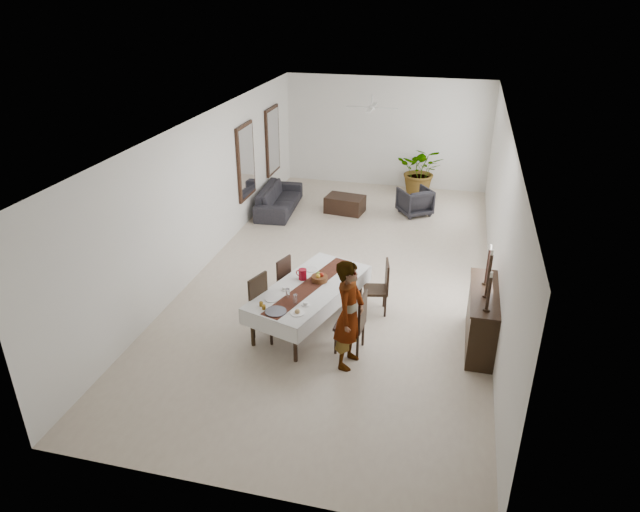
# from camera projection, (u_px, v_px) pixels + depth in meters

# --- Properties ---
(floor) EXTENTS (6.00, 12.00, 0.00)m
(floor) POSITION_uv_depth(u_px,v_px,m) (344.00, 272.00, 12.18)
(floor) COLOR beige
(floor) RESTS_ON ground
(ceiling) EXTENTS (6.00, 12.00, 0.02)m
(ceiling) POSITION_uv_depth(u_px,v_px,m) (347.00, 122.00, 10.79)
(ceiling) COLOR white
(ceiling) RESTS_ON wall_back
(wall_back) EXTENTS (6.00, 0.02, 3.20)m
(wall_back) POSITION_uv_depth(u_px,v_px,m) (386.00, 133.00, 16.73)
(wall_back) COLOR white
(wall_back) RESTS_ON floor
(wall_front) EXTENTS (6.00, 0.02, 3.20)m
(wall_front) POSITION_uv_depth(u_px,v_px,m) (235.00, 387.00, 6.24)
(wall_front) COLOR white
(wall_front) RESTS_ON floor
(wall_left) EXTENTS (0.02, 12.00, 3.20)m
(wall_left) POSITION_uv_depth(u_px,v_px,m) (207.00, 190.00, 12.13)
(wall_left) COLOR white
(wall_left) RESTS_ON floor
(wall_right) EXTENTS (0.02, 12.00, 3.20)m
(wall_right) POSITION_uv_depth(u_px,v_px,m) (500.00, 215.00, 10.83)
(wall_right) COLOR white
(wall_right) RESTS_ON floor
(dining_table_top) EXTENTS (1.66, 2.55, 0.05)m
(dining_table_top) POSITION_uv_depth(u_px,v_px,m) (310.00, 288.00, 10.09)
(dining_table_top) COLOR black
(dining_table_top) RESTS_ON table_leg_fl
(table_leg_fl) EXTENTS (0.09, 0.09, 0.69)m
(table_leg_fl) POSITION_uv_depth(u_px,v_px,m) (252.00, 328.00, 9.59)
(table_leg_fl) COLOR black
(table_leg_fl) RESTS_ON floor
(table_leg_fr) EXTENTS (0.09, 0.09, 0.69)m
(table_leg_fr) POSITION_uv_depth(u_px,v_px,m) (295.00, 343.00, 9.18)
(table_leg_fr) COLOR black
(table_leg_fr) RESTS_ON floor
(table_leg_bl) EXTENTS (0.09, 0.09, 0.69)m
(table_leg_bl) POSITION_uv_depth(u_px,v_px,m) (322.00, 275.00, 11.32)
(table_leg_bl) COLOR black
(table_leg_bl) RESTS_ON floor
(table_leg_br) EXTENTS (0.09, 0.09, 0.69)m
(table_leg_br) POSITION_uv_depth(u_px,v_px,m) (361.00, 286.00, 10.91)
(table_leg_br) COLOR black
(table_leg_br) RESTS_ON floor
(tablecloth_top) EXTENTS (1.88, 2.78, 0.01)m
(tablecloth_top) POSITION_uv_depth(u_px,v_px,m) (310.00, 286.00, 10.07)
(tablecloth_top) COLOR silver
(tablecloth_top) RESTS_ON dining_table_top
(tablecloth_drape_left) EXTENTS (0.78, 2.43, 0.30)m
(tablecloth_drape_left) POSITION_uv_depth(u_px,v_px,m) (283.00, 285.00, 10.41)
(tablecloth_drape_left) COLOR silver
(tablecloth_drape_left) RESTS_ON dining_table_top
(tablecloth_drape_right) EXTENTS (0.78, 2.43, 0.30)m
(tablecloth_drape_right) POSITION_uv_depth(u_px,v_px,m) (338.00, 302.00, 9.86)
(tablecloth_drape_right) COLOR silver
(tablecloth_drape_right) RESTS_ON dining_table_top
(tablecloth_drape_near) EXTENTS (1.11, 0.36, 0.30)m
(tablecloth_drape_near) POSITION_uv_depth(u_px,v_px,m) (268.00, 326.00, 9.16)
(tablecloth_drape_near) COLOR white
(tablecloth_drape_near) RESTS_ON dining_table_top
(tablecloth_drape_far) EXTENTS (1.11, 0.36, 0.30)m
(tablecloth_drape_far) POSITION_uv_depth(u_px,v_px,m) (345.00, 266.00, 11.11)
(tablecloth_drape_far) COLOR silver
(tablecloth_drape_far) RESTS_ON dining_table_top
(table_runner) EXTENTS (1.08, 2.45, 0.00)m
(table_runner) POSITION_uv_depth(u_px,v_px,m) (310.00, 286.00, 10.07)
(table_runner) COLOR #542518
(table_runner) RESTS_ON tablecloth_top
(red_pitcher) EXTENTS (0.19, 0.19, 0.20)m
(red_pitcher) POSITION_uv_depth(u_px,v_px,m) (303.00, 274.00, 10.26)
(red_pitcher) COLOR maroon
(red_pitcher) RESTS_ON tablecloth_top
(pitcher_handle) EXTENTS (0.12, 0.05, 0.12)m
(pitcher_handle) POSITION_uv_depth(u_px,v_px,m) (299.00, 273.00, 10.30)
(pitcher_handle) COLOR maroon
(pitcher_handle) RESTS_ON red_pitcher
(wine_glass_near) EXTENTS (0.07, 0.07, 0.17)m
(wine_glass_near) POSITION_uv_depth(u_px,v_px,m) (295.00, 299.00, 9.49)
(wine_glass_near) COLOR white
(wine_glass_near) RESTS_ON tablecloth_top
(wine_glass_mid) EXTENTS (0.07, 0.07, 0.17)m
(wine_glass_mid) POSITION_uv_depth(u_px,v_px,m) (288.00, 293.00, 9.67)
(wine_glass_mid) COLOR white
(wine_glass_mid) RESTS_ON tablecloth_top
(teacup_right) EXTENTS (0.09, 0.09, 0.06)m
(teacup_right) POSITION_uv_depth(u_px,v_px,m) (306.00, 303.00, 9.47)
(teacup_right) COLOR white
(teacup_right) RESTS_ON saucer_right
(saucer_right) EXTENTS (0.15, 0.15, 0.01)m
(saucer_right) POSITION_uv_depth(u_px,v_px,m) (306.00, 305.00, 9.48)
(saucer_right) COLOR silver
(saucer_right) RESTS_ON tablecloth_top
(teacup_left) EXTENTS (0.09, 0.09, 0.06)m
(teacup_left) POSITION_uv_depth(u_px,v_px,m) (285.00, 288.00, 9.93)
(teacup_left) COLOR white
(teacup_left) RESTS_ON saucer_left
(saucer_left) EXTENTS (0.15, 0.15, 0.01)m
(saucer_left) POSITION_uv_depth(u_px,v_px,m) (285.00, 289.00, 9.94)
(saucer_left) COLOR white
(saucer_left) RESTS_ON tablecloth_top
(plate_near_right) EXTENTS (0.24, 0.24, 0.01)m
(plate_near_right) POSITION_uv_depth(u_px,v_px,m) (297.00, 313.00, 9.23)
(plate_near_right) COLOR white
(plate_near_right) RESTS_ON tablecloth_top
(bread_near_right) EXTENTS (0.09, 0.09, 0.09)m
(bread_near_right) POSITION_uv_depth(u_px,v_px,m) (297.00, 312.00, 9.22)
(bread_near_right) COLOR tan
(bread_near_right) RESTS_ON plate_near_right
(plate_near_left) EXTENTS (0.24, 0.24, 0.01)m
(plate_near_left) POSITION_uv_depth(u_px,v_px,m) (272.00, 299.00, 9.64)
(plate_near_left) COLOR white
(plate_near_left) RESTS_ON tablecloth_top
(plate_far_left) EXTENTS (0.24, 0.24, 0.01)m
(plate_far_left) POSITION_uv_depth(u_px,v_px,m) (311.00, 269.00, 10.63)
(plate_far_left) COLOR silver
(plate_far_left) RESTS_ON tablecloth_top
(serving_tray) EXTENTS (0.36, 0.36, 0.02)m
(serving_tray) POSITION_uv_depth(u_px,v_px,m) (276.00, 311.00, 9.27)
(serving_tray) COLOR #404045
(serving_tray) RESTS_ON tablecloth_top
(jam_jar_a) EXTENTS (0.06, 0.06, 0.07)m
(jam_jar_a) POSITION_uv_depth(u_px,v_px,m) (264.00, 307.00, 9.34)
(jam_jar_a) COLOR #966615
(jam_jar_a) RESTS_ON tablecloth_top
(jam_jar_b) EXTENTS (0.06, 0.06, 0.07)m
(jam_jar_b) POSITION_uv_depth(u_px,v_px,m) (261.00, 304.00, 9.43)
(jam_jar_b) COLOR brown
(jam_jar_b) RESTS_ON tablecloth_top
(fruit_basket) EXTENTS (0.30, 0.30, 0.10)m
(fruit_basket) POSITION_uv_depth(u_px,v_px,m) (319.00, 279.00, 10.22)
(fruit_basket) COLOR brown
(fruit_basket) RESTS_ON tablecloth_top
(fruit_red) EXTENTS (0.09, 0.09, 0.09)m
(fruit_red) POSITION_uv_depth(u_px,v_px,m) (321.00, 275.00, 10.19)
(fruit_red) COLOR maroon
(fruit_red) RESTS_ON fruit_basket
(fruit_green) EXTENTS (0.08, 0.08, 0.08)m
(fruit_green) POSITION_uv_depth(u_px,v_px,m) (318.00, 274.00, 10.23)
(fruit_green) COLOR olive
(fruit_green) RESTS_ON fruit_basket
(fruit_yellow) EXTENTS (0.08, 0.08, 0.08)m
(fruit_yellow) POSITION_uv_depth(u_px,v_px,m) (318.00, 276.00, 10.15)
(fruit_yellow) COLOR gold
(fruit_yellow) RESTS_ON fruit_basket
(chair_right_near_seat) EXTENTS (0.49, 0.49, 0.05)m
(chair_right_near_seat) POSITION_uv_depth(u_px,v_px,m) (350.00, 325.00, 9.42)
(chair_right_near_seat) COLOR black
(chair_right_near_seat) RESTS_ON chair_right_near_leg_fl
(chair_right_near_leg_fl) EXTENTS (0.05, 0.05, 0.45)m
(chair_right_near_leg_fl) POSITION_uv_depth(u_px,v_px,m) (357.00, 346.00, 9.32)
(chair_right_near_leg_fl) COLOR black
(chair_right_near_leg_fl) RESTS_ON floor
(chair_right_near_leg_fr) EXTENTS (0.05, 0.05, 0.45)m
(chair_right_near_leg_fr) POSITION_uv_depth(u_px,v_px,m) (363.00, 334.00, 9.64)
(chair_right_near_leg_fr) COLOR black
(chair_right_near_leg_fr) RESTS_ON floor
(chair_right_near_leg_bl) EXTENTS (0.05, 0.05, 0.45)m
(chair_right_near_leg_bl) POSITION_uv_depth(u_px,v_px,m) (336.00, 342.00, 9.42)
(chair_right_near_leg_bl) COLOR black
(chair_right_near_leg_bl) RESTS_ON floor
(chair_right_near_leg_br) EXTENTS (0.05, 0.05, 0.45)m
(chair_right_near_leg_br) POSITION_uv_depth(u_px,v_px,m) (342.00, 330.00, 9.74)
(chair_right_near_leg_br) COLOR black
(chair_right_near_leg_br) RESTS_ON floor
(chair_right_near_back) EXTENTS (0.07, 0.46, 0.58)m
(chair_right_near_back) POSITION_uv_depth(u_px,v_px,m) (363.00, 311.00, 9.23)
(chair_right_near_back) COLOR black
(chair_right_near_back) RESTS_ON chair_right_near_seat
(chair_right_far_seat) EXTENTS (0.52, 0.52, 0.05)m
(chair_right_far_seat) POSITION_uv_depth(u_px,v_px,m) (376.00, 290.00, 10.54)
(chair_right_far_seat) COLOR black
(chair_right_far_seat) RESTS_ON chair_right_far_leg_fl
(chair_right_far_leg_fl) EXTENTS (0.05, 0.05, 0.43)m
(chair_right_far_leg_fl) POSITION_uv_depth(u_px,v_px,m) (385.00, 306.00, 10.48)
(chair_right_far_leg_fl) COLOR black
(chair_right_far_leg_fl) RESTS_ON floor
(chair_right_far_leg_fr) EXTENTS (0.05, 0.05, 0.43)m
(chair_right_far_leg_fr) POSITION_uv_depth(u_px,v_px,m) (384.00, 297.00, 10.80)
(chair_right_far_leg_fr) COLOR black
(chair_right_far_leg_fr) RESTS_ON floor
(chair_right_far_leg_bl) EXTENTS (0.05, 0.05, 0.43)m
(chair_right_far_leg_bl) POSITION_uv_depth(u_px,v_px,m) (366.00, 306.00, 10.49)
(chair_right_far_leg_bl) COLOR black
(chair_right_far_leg_bl) RESTS_ON floor
(chair_right_far_leg_br) EXTENTS (0.05, 0.05, 0.43)m
(chair_right_far_leg_br) POSITION_uv_depth(u_px,v_px,m) (365.00, 296.00, 10.81)
(chair_right_far_leg_br) COLOR black
(chair_right_far_leg_br) RESTS_ON floor
(chair_right_far_back) EXTENTS (0.13, 0.44, 0.56)m
(chair_right_far_back) POSITION_uv_depth(u_px,v_px,m) (387.00, 276.00, 10.40)
(chair_right_far_back) COLOR black
(chair_right_far_back) RESTS_ON chair_right_far_seat
(chair_left_near_seat) EXTENTS (0.61, 0.61, 0.05)m
(chair_left_near_seat) POSITION_uv_depth(u_px,v_px,m) (269.00, 311.00, 9.78)
(chair_left_near_seat) COLOR black
(chair_left_near_seat) RESTS_ON chair_left_near_leg_fl
(chair_left_near_leg_fl) EXTENTS (0.06, 0.06, 0.47)m
(chair_left_near_leg_fl) POSITION_uv_depth(u_px,v_px,m) (267.00, 316.00, 10.14)
(chair_left_near_leg_fl) COLOR black
(chair_left_near_leg_fl) RESTS_ON floor
(chair_left_near_leg_fr) EXTENTS (0.06, 0.06, 0.47)m
(chair_left_near_leg_fr) POSITION_uv_depth(u_px,v_px,m) (254.00, 326.00, 9.85)
(chair_left_near_leg_fr) COLOR black
(chair_left_near_leg_fr) RESTS_ON floor
(chair_left_near_leg_bl) EXTENTS (0.06, 0.06, 0.47)m
(chair_left_near_leg_bl) POSITION_uv_depth(u_px,v_px,m) (285.00, 323.00, 9.94)
(chair_left_near_leg_bl) COLOR black
(chair_left_near_leg_bl) RESTS_ON floor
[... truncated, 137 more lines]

